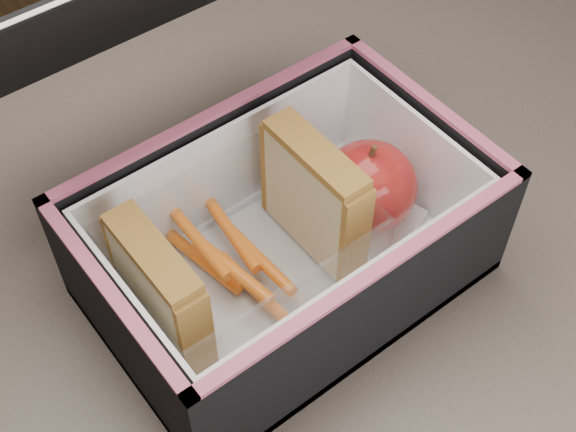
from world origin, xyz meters
The scene contains 8 objects.
kitchen_table centered at (0.00, 0.00, 0.66)m, with size 1.20×0.80×0.75m.
lunch_bag centered at (0.03, 0.04, 0.81)m, with size 0.29×0.32×0.26m.
plastic_tub centered at (0.00, 0.05, 0.80)m, with size 0.18×0.13×0.08m, color white, non-canonical shape.
sandwich_left centered at (-0.07, 0.05, 0.82)m, with size 0.03×0.09×0.10m.
sandwich_right centered at (0.07, 0.05, 0.82)m, with size 0.03×0.10×0.11m.
carrot_sticks centered at (0.00, 0.06, 0.78)m, with size 0.05×0.13×0.03m.
paper_napkin centered at (0.11, 0.04, 0.77)m, with size 0.08×0.08×0.01m, color white.
red_apple centered at (0.12, 0.04, 0.81)m, with size 0.10×0.10×0.08m.
Camera 1 is at (-0.19, -0.25, 1.29)m, focal length 50.00 mm.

